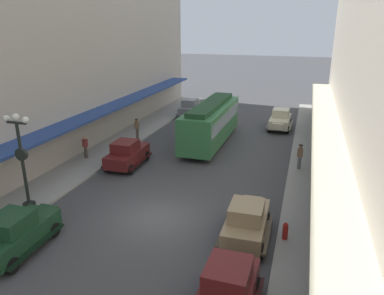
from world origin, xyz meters
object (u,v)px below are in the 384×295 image
object	(u,v)px
parked_car_4	(280,119)
streetcar	(211,121)
pedestrian_2	(314,221)
pedestrian_1	(137,129)
pedestrian_3	(323,231)
parked_car_0	(191,107)
parked_car_5	(127,153)
fire_hydrant	(285,231)
parked_car_1	(16,232)
pedestrian_4	(300,156)
lamp_post_with_clock	(22,159)
parked_car_2	(226,292)
pedestrian_0	(85,147)
parked_car_3	(247,220)

from	to	relation	value
parked_car_4	streetcar	world-z (taller)	streetcar
pedestrian_2	pedestrian_1	bearing A→B (deg)	141.20
pedestrian_2	pedestrian_3	size ratio (longest dim) A/B	1.00
parked_car_0	pedestrian_2	size ratio (longest dim) A/B	2.62
parked_car_5	pedestrian_1	world-z (taller)	parked_car_5
fire_hydrant	pedestrian_1	distance (m)	17.51
parked_car_0	streetcar	world-z (taller)	streetcar
parked_car_1	pedestrian_2	world-z (taller)	parked_car_1
parked_car_1	pedestrian_2	distance (m)	12.99
parked_car_4	pedestrian_4	size ratio (longest dim) A/B	2.57
parked_car_1	pedestrian_2	bearing A→B (deg)	21.07
lamp_post_with_clock	pedestrian_4	distance (m)	16.66
parked_car_2	pedestrian_2	xyz separation A→B (m)	(2.79, 5.64, 0.05)
parked_car_4	parked_car_5	world-z (taller)	same
pedestrian_0	parked_car_3	bearing A→B (deg)	-28.01
parked_car_4	pedestrian_0	size ratio (longest dim) A/B	2.61
pedestrian_1	pedestrian_3	distance (m)	18.85
parked_car_1	fire_hydrant	size ratio (longest dim) A/B	5.25
pedestrian_4	pedestrian_0	bearing A→B (deg)	-170.54
parked_car_1	pedestrian_2	size ratio (longest dim) A/B	2.62
parked_car_5	lamp_post_with_clock	bearing A→B (deg)	-103.18
lamp_post_with_clock	parked_car_2	bearing A→B (deg)	-19.07
parked_car_3	streetcar	world-z (taller)	streetcar
parked_car_2	pedestrian_2	bearing A→B (deg)	63.65
pedestrian_0	pedestrian_2	xyz separation A→B (m)	(15.57, -5.96, 0.00)
streetcar	fire_hydrant	xyz separation A→B (m)	(6.78, -12.74, -1.34)
parked_car_2	streetcar	distance (m)	18.62
parked_car_0	pedestrian_1	distance (m)	9.63
pedestrian_0	pedestrian_2	world-z (taller)	same
parked_car_0	pedestrian_1	xyz separation A→B (m)	(-1.68, -9.48, 0.07)
pedestrian_1	pedestrian_3	bearing A→B (deg)	-40.06
pedestrian_3	streetcar	bearing A→B (deg)	122.57
parked_car_5	pedestrian_4	size ratio (longest dim) A/B	2.57
parked_car_1	streetcar	size ratio (longest dim) A/B	0.45
pedestrian_0	pedestrian_2	bearing A→B (deg)	-20.95
parked_car_0	parked_car_2	size ratio (longest dim) A/B	1.00
streetcar	fire_hydrant	size ratio (longest dim) A/B	11.74
fire_hydrant	pedestrian_1	xyz separation A→B (m)	(-12.89, 11.85, 0.45)
parked_car_2	parked_car_5	xyz separation A→B (m)	(-9.39, 11.40, 0.00)
fire_hydrant	pedestrian_2	distance (m)	1.38
parked_car_0	pedestrian_0	world-z (taller)	parked_car_0
parked_car_5	lamp_post_with_clock	world-z (taller)	lamp_post_with_clock
parked_car_0	pedestrian_0	bearing A→B (deg)	-102.06
lamp_post_with_clock	pedestrian_2	world-z (taller)	lamp_post_with_clock
parked_car_0	parked_car_2	bearing A→B (deg)	-70.03
lamp_post_with_clock	fire_hydrant	size ratio (longest dim) A/B	6.29
pedestrian_3	pedestrian_0	bearing A→B (deg)	156.96
pedestrian_1	pedestrian_2	size ratio (longest dim) A/B	1.02
streetcar	parked_car_4	bearing A→B (deg)	51.55
lamp_post_with_clock	pedestrian_1	bearing A→B (deg)	90.60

